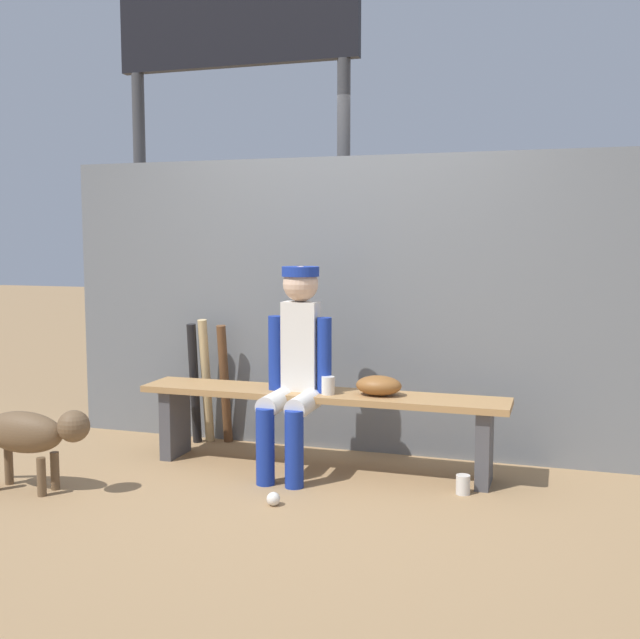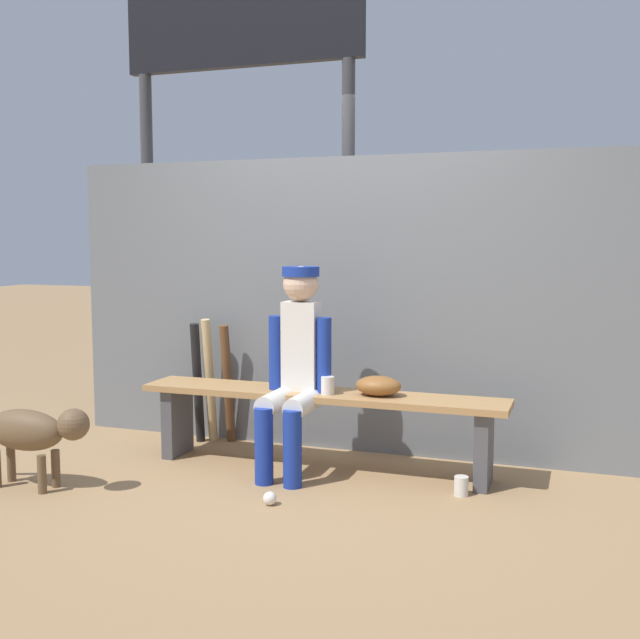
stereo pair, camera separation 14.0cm
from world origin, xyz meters
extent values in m
plane|color=#9E7A51|center=(0.00, 0.00, 0.00)|extent=(30.00, 30.00, 0.00)
cube|color=slate|center=(0.00, 0.49, 0.99)|extent=(4.02, 0.03, 1.98)
cube|color=#AD7F4C|center=(0.00, 0.00, 0.48)|extent=(2.32, 0.36, 0.04)
cube|color=#4C4C51|center=(-1.01, 0.00, 0.23)|extent=(0.08, 0.29, 0.46)
cube|color=#4C4C51|center=(1.01, 0.00, 0.23)|extent=(0.08, 0.29, 0.46)
cube|color=silver|center=(-0.13, 0.00, 0.77)|extent=(0.22, 0.13, 0.56)
sphere|color=beige|center=(-0.13, 0.00, 1.16)|extent=(0.22, 0.22, 0.22)
cylinder|color=#193399|center=(-0.13, 0.00, 1.24)|extent=(0.23, 0.23, 0.06)
cylinder|color=silver|center=(-0.22, -0.19, 0.46)|extent=(0.13, 0.38, 0.13)
cylinder|color=#193399|center=(-0.22, -0.38, 0.23)|extent=(0.11, 0.11, 0.46)
cylinder|color=#193399|center=(-0.29, -0.02, 0.72)|extent=(0.09, 0.09, 0.47)
cylinder|color=silver|center=(-0.04, -0.19, 0.46)|extent=(0.13, 0.38, 0.13)
cylinder|color=#193399|center=(-0.04, -0.38, 0.23)|extent=(0.11, 0.11, 0.46)
cylinder|color=#193399|center=(0.03, -0.02, 0.72)|extent=(0.09, 0.09, 0.47)
ellipsoid|color=brown|center=(0.37, 0.00, 0.56)|extent=(0.28, 0.20, 0.12)
cylinder|color=brown|center=(-0.82, 0.38, 0.42)|extent=(0.07, 0.16, 0.85)
cylinder|color=tan|center=(-0.96, 0.36, 0.44)|extent=(0.07, 0.16, 0.88)
cylinder|color=black|center=(-1.03, 0.32, 0.43)|extent=(0.07, 0.13, 0.85)
sphere|color=white|center=(-0.04, -0.70, 0.04)|extent=(0.07, 0.07, 0.07)
cylinder|color=silver|center=(0.91, -0.20, 0.06)|extent=(0.08, 0.08, 0.11)
cylinder|color=silver|center=(0.07, -0.07, 0.55)|extent=(0.08, 0.08, 0.11)
cylinder|color=#3F3F42|center=(-1.92, 1.17, 1.38)|extent=(0.10, 0.10, 2.77)
cylinder|color=#3F3F42|center=(-0.19, 1.17, 1.38)|extent=(0.10, 0.10, 2.77)
cube|color=black|center=(-1.06, 1.17, 3.26)|extent=(1.98, 0.08, 0.98)
ellipsoid|color=brown|center=(-1.50, -0.89, 0.34)|extent=(0.52, 0.20, 0.24)
sphere|color=brown|center=(-1.16, -0.89, 0.40)|extent=(0.18, 0.18, 0.18)
cylinder|color=brown|center=(-1.34, -0.83, 0.11)|extent=(0.05, 0.05, 0.22)
cylinder|color=brown|center=(-1.34, -0.95, 0.11)|extent=(0.05, 0.05, 0.22)
cylinder|color=brown|center=(-1.66, -0.83, 0.11)|extent=(0.05, 0.05, 0.22)
camera|label=1|loc=(1.43, -4.48, 1.45)|focal=43.25mm
camera|label=2|loc=(1.56, -4.44, 1.45)|focal=43.25mm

